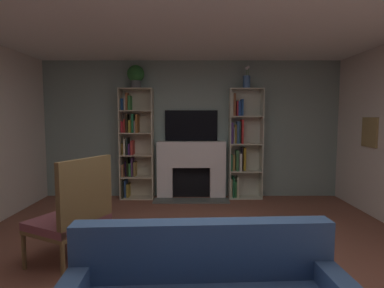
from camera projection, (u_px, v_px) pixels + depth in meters
The scene contains 10 objects.
ground_plane at pixel (192, 278), 2.96m from camera, with size 7.41×7.41×0.00m, color brown.
wall_back_accent at pixel (192, 129), 5.95m from camera, with size 5.76×0.06×2.61m, color gray.
fireplace at pixel (192, 168), 5.86m from camera, with size 1.39×0.56×1.08m.
tv at pixel (192, 126), 5.88m from camera, with size 1.00×0.06×0.58m, color black.
bookshelf_left at pixel (135, 144), 5.83m from camera, with size 0.62×0.32×2.07m.
bookshelf_right at pixel (242, 144), 5.84m from camera, with size 0.62×0.29×2.07m.
potted_plant at pixel (137, 75), 5.69m from camera, with size 0.32×0.32×0.42m.
vase_with_flowers at pixel (248, 81), 5.69m from camera, with size 0.13×0.13×0.41m.
armchair at pixel (75, 214), 3.20m from camera, with size 0.85×0.88×1.14m.
coffee_table at pixel (204, 256), 2.61m from camera, with size 0.74×0.49×0.44m.
Camera 1 is at (0.01, -2.84, 1.55)m, focal length 28.80 mm.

